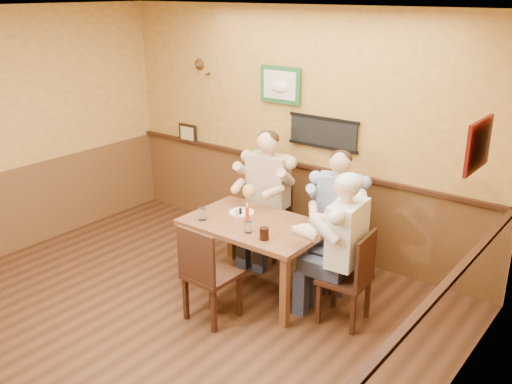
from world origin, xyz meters
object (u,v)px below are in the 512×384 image
at_px(diner_tan_shirt, 268,201).
at_px(water_glass_left, 202,214).
at_px(dining_table, 255,231).
at_px(chair_back_right, 337,239).
at_px(hot_sauce_bottle, 247,213).
at_px(diner_blue_polo, 338,222).
at_px(pepper_shaker, 240,212).
at_px(chair_back_left, 268,218).
at_px(chair_near_side, 212,272).
at_px(cola_tumbler, 264,234).
at_px(salt_shaker, 237,213).
at_px(diner_white_elder, 346,257).
at_px(water_glass_mid, 248,227).
at_px(chair_right_end, 345,277).

bearing_deg(diner_tan_shirt, water_glass_left, -105.38).
xyz_separation_m(dining_table, diner_tan_shirt, (-0.37, 0.73, 0.01)).
distance_m(chair_back_right, diner_tan_shirt, 0.93).
bearing_deg(hot_sauce_bottle, diner_blue_polo, 50.07).
relative_size(diner_tan_shirt, diner_blue_polo, 1.05).
distance_m(diner_blue_polo, pepper_shaker, 1.04).
distance_m(chair_back_left, chair_near_side, 1.45).
relative_size(cola_tumbler, pepper_shaker, 1.51).
bearing_deg(salt_shaker, water_glass_left, -132.82).
relative_size(cola_tumbler, salt_shaker, 1.26).
distance_m(diner_white_elder, water_glass_mid, 0.97).
xyz_separation_m(chair_right_end, diner_tan_shirt, (-1.39, 0.70, 0.21)).
bearing_deg(diner_blue_polo, chair_near_side, -129.08).
height_order(dining_table, diner_blue_polo, diner_blue_polo).
relative_size(dining_table, diner_tan_shirt, 1.04).
bearing_deg(chair_right_end, chair_back_left, -121.92).
distance_m(hot_sauce_bottle, salt_shaker, 0.13).
xyz_separation_m(chair_near_side, salt_shaker, (-0.24, 0.66, 0.32)).
xyz_separation_m(chair_right_end, chair_near_side, (-1.01, -0.70, 0.02)).
bearing_deg(pepper_shaker, dining_table, -13.84).
distance_m(dining_table, hot_sauce_bottle, 0.20).
distance_m(cola_tumbler, salt_shaker, 0.61).
bearing_deg(water_glass_mid, chair_back_left, 115.90).
bearing_deg(chair_right_end, diner_tan_shirt, -121.92).
height_order(chair_back_left, diner_white_elder, diner_white_elder).
height_order(dining_table, chair_back_right, chair_back_right).
xyz_separation_m(diner_tan_shirt, hot_sauce_bottle, (0.27, -0.73, 0.16)).
bearing_deg(salt_shaker, dining_table, 2.13).
distance_m(water_glass_left, cola_tumbler, 0.79).
xyz_separation_m(hot_sauce_bottle, salt_shaker, (-0.13, -0.01, -0.03)).
bearing_deg(diner_white_elder, diner_tan_shirt, -121.92).
xyz_separation_m(diner_blue_polo, salt_shaker, (-0.75, -0.76, 0.16)).
bearing_deg(chair_right_end, chair_back_right, -150.87).
bearing_deg(diner_white_elder, pepper_shaker, -96.51).
bearing_deg(dining_table, cola_tumbler, -40.69).
distance_m(chair_back_left, cola_tumbler, 1.26).
bearing_deg(chair_right_end, salt_shaker, -93.48).
height_order(chair_back_right, water_glass_mid, chair_back_right).
height_order(chair_back_left, cola_tumbler, chair_back_left).
relative_size(chair_right_end, salt_shaker, 9.80).
relative_size(dining_table, diner_white_elder, 1.07).
height_order(chair_near_side, pepper_shaker, chair_near_side).
distance_m(diner_white_elder, salt_shaker, 1.26).
relative_size(chair_back_left, cola_tumbler, 7.96).
distance_m(chair_back_right, salt_shaker, 1.13).
distance_m(diner_tan_shirt, cola_tumbler, 1.22).
height_order(chair_back_left, water_glass_mid, chair_back_left).
bearing_deg(pepper_shaker, water_glass_left, -125.85).
height_order(water_glass_left, salt_shaker, water_glass_left).
xyz_separation_m(chair_back_right, diner_tan_shirt, (-0.90, -0.02, 0.23)).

